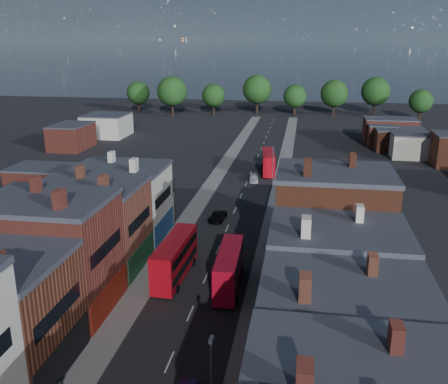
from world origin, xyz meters
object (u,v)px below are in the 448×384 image
(bus_2, at_px, (268,162))
(ped_3, at_px, (264,297))
(car_3, at_px, (254,178))
(car_2, at_px, (217,217))
(bus_1, at_px, (229,268))
(bus_0, at_px, (175,258))

(bus_2, relative_size, ped_3, 5.59)
(car_3, bearing_deg, bus_2, 64.28)
(bus_2, bearing_deg, car_2, -106.85)
(bus_1, height_order, car_2, bus_1)
(car_2, bearing_deg, car_3, 85.86)
(bus_0, xyz_separation_m, bus_2, (6.95, 49.07, -0.13))
(car_2, distance_m, ped_3, 25.96)
(bus_0, height_order, bus_1, bus_0)
(bus_1, relative_size, bus_2, 0.97)
(bus_2, relative_size, car_2, 2.25)
(bus_0, distance_m, car_2, 19.72)
(bus_0, xyz_separation_m, car_2, (1.51, 19.57, -1.89))
(bus_0, distance_m, bus_1, 6.64)
(bus_0, relative_size, car_3, 2.61)
(bus_2, relative_size, car_3, 2.51)
(car_3, bearing_deg, bus_1, -94.47)
(bus_2, height_order, ped_3, bus_2)
(ped_3, bearing_deg, bus_0, 57.73)
(bus_1, bearing_deg, car_3, 90.44)
(car_2, bearing_deg, bus_1, -72.96)
(bus_0, height_order, car_3, bus_0)
(car_3, height_order, ped_3, ped_3)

